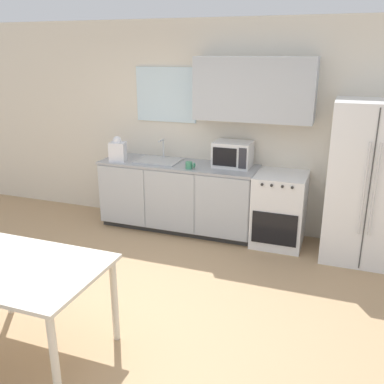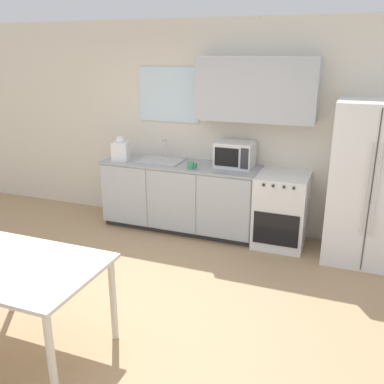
{
  "view_description": "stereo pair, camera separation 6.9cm",
  "coord_description": "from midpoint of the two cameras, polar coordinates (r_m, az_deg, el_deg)",
  "views": [
    {
      "loc": [
        1.74,
        -3.0,
        2.32
      ],
      "look_at": [
        0.44,
        0.58,
        1.05
      ],
      "focal_mm": 40.0,
      "sensor_mm": 36.0,
      "label": 1
    },
    {
      "loc": [
        1.81,
        -2.98,
        2.32
      ],
      "look_at": [
        0.44,
        0.58,
        1.05
      ],
      "focal_mm": 40.0,
      "sensor_mm": 36.0,
      "label": 2
    }
  ],
  "objects": [
    {
      "name": "ground_plane",
      "position": [
        4.18,
        -8.34,
        -15.53
      ],
      "size": [
        12.0,
        12.0,
        0.0
      ],
      "primitive_type": "plane",
      "color": "tan"
    },
    {
      "name": "wall_back",
      "position": [
        5.65,
        3.48,
        9.35
      ],
      "size": [
        12.0,
        0.38,
        2.7
      ],
      "color": "beige",
      "rests_on": "ground_plane"
    },
    {
      "name": "kitchen_counter",
      "position": [
        5.72,
        -1.21,
        -0.54
      ],
      "size": [
        2.08,
        0.64,
        0.91
      ],
      "color": "#333333",
      "rests_on": "ground_plane"
    },
    {
      "name": "oven_range",
      "position": [
        5.38,
        12.16,
        -2.35
      ],
      "size": [
        0.61,
        0.66,
        0.9
      ],
      "color": "white",
      "rests_on": "ground_plane"
    },
    {
      "name": "refrigerator",
      "position": [
        5.15,
        23.05,
        1.01
      ],
      "size": [
        0.87,
        0.78,
        1.82
      ],
      "color": "white",
      "rests_on": "ground_plane"
    },
    {
      "name": "kitchen_sink",
      "position": [
        5.7,
        -3.82,
        4.28
      ],
      "size": [
        0.57,
        0.43,
        0.27
      ],
      "color": "#B7BABC",
      "rests_on": "kitchen_counter"
    },
    {
      "name": "microwave",
      "position": [
        5.42,
        6.1,
        5.02
      ],
      "size": [
        0.47,
        0.37,
        0.32
      ],
      "color": "silver",
      "rests_on": "kitchen_counter"
    },
    {
      "name": "coffee_mug",
      "position": [
        5.32,
        0.3,
        3.58
      ],
      "size": [
        0.12,
        0.09,
        0.09
      ],
      "color": "#3F8C66",
      "rests_on": "kitchen_counter"
    },
    {
      "name": "grocery_bag_0",
      "position": [
        5.77,
        -9.2,
        5.57
      ],
      "size": [
        0.24,
        0.21,
        0.33
      ],
      "rotation": [
        0.0,
        0.0,
        0.22
      ],
      "color": "white",
      "rests_on": "kitchen_counter"
    },
    {
      "name": "dining_table",
      "position": [
        3.56,
        -21.36,
        -10.49
      ],
      "size": [
        1.23,
        0.9,
        0.77
      ],
      "color": "beige",
      "rests_on": "ground_plane"
    }
  ]
}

